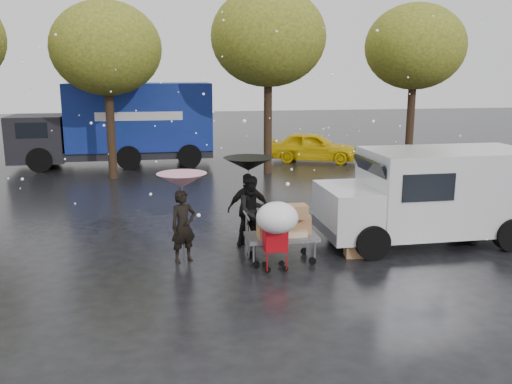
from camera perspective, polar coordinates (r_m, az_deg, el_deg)
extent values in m
plane|color=black|center=(11.75, -1.04, -7.19)|extent=(90.00, 90.00, 0.00)
imported|color=black|center=(11.57, -7.67, -3.59)|extent=(0.67, 0.57, 1.55)
imported|color=black|center=(12.52, -0.35, -2.02)|extent=(0.93, 0.80, 1.64)
imported|color=black|center=(12.61, -0.79, -1.80)|extent=(1.00, 0.43, 1.68)
cylinder|color=#4C4C4C|center=(11.54, -7.68, -3.08)|extent=(0.02, 0.02, 1.76)
cone|color=#C85272|center=(11.34, -7.81, 1.22)|extent=(1.05, 1.05, 0.30)
sphere|color=#4C4C4C|center=(11.33, -7.82, 1.37)|extent=(0.06, 0.06, 0.06)
cylinder|color=#4C4C4C|center=(12.59, -0.79, -1.31)|extent=(0.02, 0.02, 1.91)
cone|color=black|center=(12.39, -0.81, 2.97)|extent=(1.15, 1.15, 0.30)
sphere|color=#4C4C4C|center=(12.39, -0.81, 3.10)|extent=(0.06, 0.06, 0.06)
cube|color=slate|center=(11.52, 2.68, -4.72)|extent=(1.50, 0.80, 0.08)
cylinder|color=slate|center=(11.31, -1.02, -3.72)|extent=(0.04, 0.04, 0.60)
cube|color=#996A42|center=(11.63, 4.27, -3.35)|extent=(0.55, 0.45, 0.40)
cube|color=#996A42|center=(11.31, 1.32, -3.91)|extent=(0.45, 0.40, 0.35)
cube|color=#996A42|center=(11.29, 4.37, -2.04)|extent=(0.40, 0.35, 0.28)
cube|color=#C5B189|center=(11.50, 2.93, -4.23)|extent=(0.90, 0.55, 0.12)
cylinder|color=black|center=(11.26, 0.02, -7.65)|extent=(0.16, 0.05, 0.16)
cylinder|color=black|center=(11.86, -0.53, -6.60)|extent=(0.16, 0.05, 0.16)
cylinder|color=black|center=(11.52, 5.95, -7.24)|extent=(0.16, 0.05, 0.16)
cylinder|color=black|center=(12.10, 5.11, -6.24)|extent=(0.16, 0.05, 0.16)
cube|color=#B50A14|center=(11.03, 2.01, -4.97)|extent=(0.47, 0.41, 0.45)
cylinder|color=#B50A14|center=(10.74, 2.24, -3.39)|extent=(0.42, 0.02, 0.02)
cylinder|color=#4C4C4C|center=(10.76, 2.24, -3.75)|extent=(0.02, 0.02, 0.60)
ellipsoid|color=white|center=(10.71, 2.25, -2.72)|extent=(0.84, 0.84, 0.63)
cylinder|color=black|center=(11.04, 1.24, -8.19)|extent=(0.12, 0.04, 0.12)
cylinder|color=black|center=(11.33, 0.92, -7.63)|extent=(0.12, 0.04, 0.12)
cylinder|color=black|center=(11.11, 3.08, -8.07)|extent=(0.12, 0.04, 0.12)
cylinder|color=black|center=(11.40, 2.71, -7.51)|extent=(0.12, 0.04, 0.12)
cube|color=silver|center=(13.52, 19.43, 0.23)|extent=(3.80, 2.00, 1.90)
cube|color=silver|center=(12.61, 9.76, -1.95)|extent=(1.20, 1.95, 1.10)
cube|color=black|center=(12.62, 12.25, 1.91)|extent=(0.37, 1.70, 0.67)
cube|color=slate|center=(12.54, 7.32, -3.85)|extent=(0.12, 1.90, 0.25)
cylinder|color=black|center=(11.96, 12.12, -5.20)|extent=(0.76, 0.28, 0.76)
cylinder|color=black|center=(13.66, 9.12, -2.85)|extent=(0.76, 0.28, 0.76)
cylinder|color=black|center=(13.54, 25.20, -4.05)|extent=(0.76, 0.28, 0.76)
cylinder|color=black|center=(15.06, 21.07, -2.09)|extent=(0.76, 0.28, 0.76)
cube|color=navy|center=(23.97, -12.10, 7.80)|extent=(6.00, 2.50, 2.80)
cube|color=black|center=(24.54, -21.90, 5.29)|extent=(2.20, 2.40, 1.90)
cube|color=black|center=(24.19, -14.31, 4.03)|extent=(8.00, 2.30, 0.35)
cube|color=silver|center=(22.70, -12.20, 7.80)|extent=(3.50, 0.03, 0.35)
cylinder|color=black|center=(23.48, -21.81, 3.15)|extent=(1.00, 0.30, 1.00)
cylinder|color=black|center=(25.71, -20.83, 3.97)|extent=(1.00, 0.30, 1.00)
cylinder|color=black|center=(23.03, -7.01, 3.79)|extent=(1.00, 0.30, 1.00)
cylinder|color=black|center=(25.30, -7.32, 4.57)|extent=(1.00, 0.30, 1.00)
cube|color=#996A42|center=(12.12, 10.47, -5.72)|extent=(0.52, 0.45, 0.42)
cube|color=#996A42|center=(13.79, 11.80, -3.69)|extent=(0.51, 0.44, 0.35)
imported|color=yellow|center=(24.55, 6.02, 4.76)|extent=(4.25, 2.96, 1.34)
cylinder|color=black|center=(21.06, -15.09, 7.41)|extent=(0.32, 0.32, 4.48)
ellipsoid|color=#345117|center=(21.01, -15.50, 14.38)|extent=(4.00, 4.00, 3.40)
cylinder|color=black|center=(21.40, 1.26, 8.48)|extent=(0.32, 0.32, 4.90)
ellipsoid|color=#345117|center=(21.39, 1.30, 15.98)|extent=(4.40, 4.40, 3.74)
cylinder|color=black|center=(23.36, 15.98, 8.00)|extent=(0.32, 0.32, 4.62)
ellipsoid|color=#345117|center=(23.32, 16.38, 14.47)|extent=(4.00, 4.00, 3.40)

